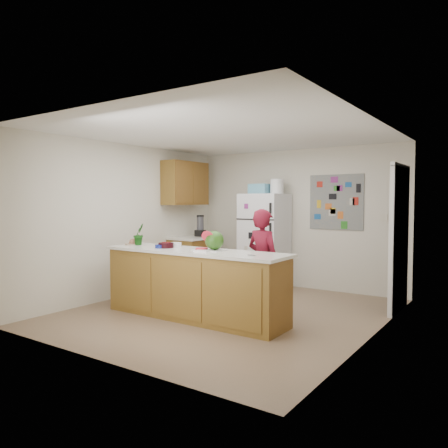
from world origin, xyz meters
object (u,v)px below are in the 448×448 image
Objects in this scene: refrigerator at (265,241)px; person at (263,262)px; watermelon at (214,240)px; cherry_bowl at (166,245)px.

person is (0.93, -1.72, -0.12)m from refrigerator.
watermelon is 1.18× the size of cherry_bowl.
refrigerator is at bearing -47.90° from person.
watermelon is at bearing -77.00° from refrigerator.
refrigerator is 8.07× the size of cherry_bowl.
watermelon is 0.78m from cherry_bowl.
person is at bearing 30.57° from cherry_bowl.
person is at bearing 56.29° from watermelon.
refrigerator reaches higher than cherry_bowl.
refrigerator reaches higher than person.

